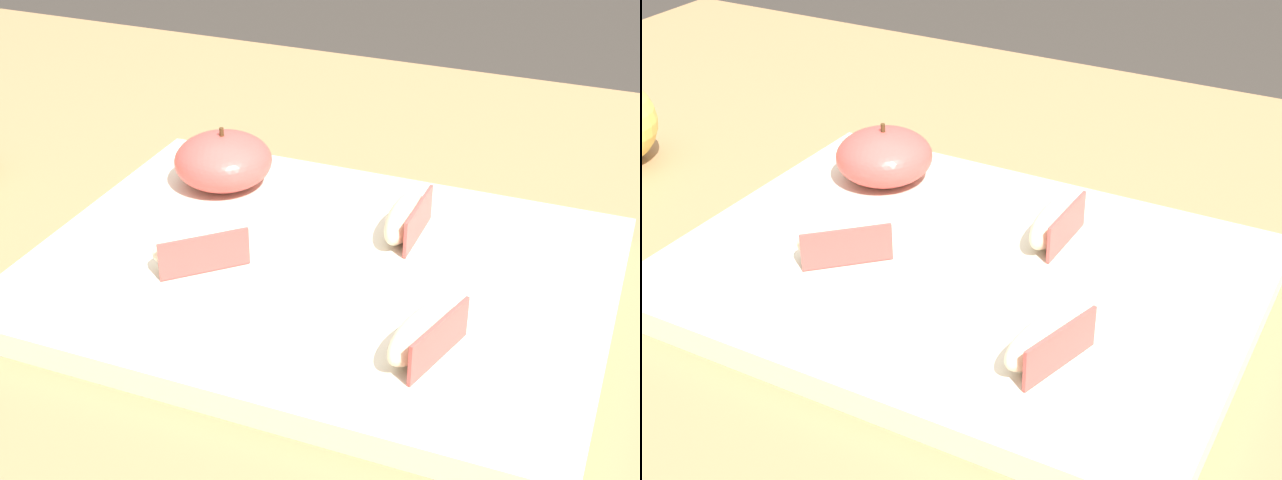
% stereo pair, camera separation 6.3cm
% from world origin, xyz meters
% --- Properties ---
extents(dining_table, '(1.45, 0.90, 0.77)m').
position_xyz_m(dining_table, '(0.00, 0.00, 0.68)').
color(dining_table, '#9E754C').
rests_on(dining_table, ground_plane).
extents(cutting_board, '(0.41, 0.30, 0.02)m').
position_xyz_m(cutting_board, '(-0.04, -0.03, 0.78)').
color(cutting_board, beige).
rests_on(cutting_board, dining_table).
extents(apple_half_skin_up, '(0.08, 0.08, 0.05)m').
position_xyz_m(apple_half_skin_up, '(-0.16, 0.05, 0.82)').
color(apple_half_skin_up, '#D14C47').
rests_on(apple_half_skin_up, cutting_board).
extents(apple_wedge_left, '(0.07, 0.06, 0.03)m').
position_xyz_m(apple_wedge_left, '(-0.12, -0.06, 0.81)').
color(apple_wedge_left, beige).
rests_on(apple_wedge_left, cutting_board).
extents(apple_wedge_back, '(0.04, 0.07, 0.03)m').
position_xyz_m(apple_wedge_back, '(0.05, -0.10, 0.81)').
color(apple_wedge_back, beige).
rests_on(apple_wedge_back, cutting_board).
extents(apple_wedge_front, '(0.02, 0.07, 0.03)m').
position_xyz_m(apple_wedge_front, '(-0.00, 0.03, 0.81)').
color(apple_wedge_front, beige).
rests_on(apple_wedge_front, cutting_board).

